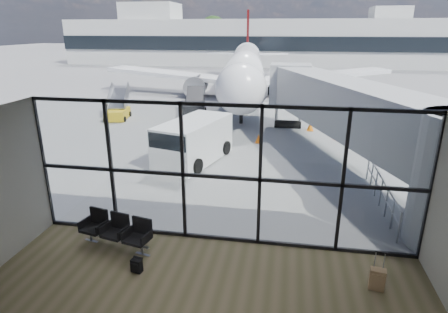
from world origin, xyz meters
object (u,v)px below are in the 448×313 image
(seating_row, at_px, (117,229))
(airliner, at_px, (245,67))
(backpack, at_px, (137,266))
(service_van, at_px, (193,141))
(belt_loader, at_px, (195,108))
(suitcase, at_px, (377,279))
(mobile_stairs, at_px, (118,112))

(seating_row, bearing_deg, airliner, 101.93)
(backpack, height_order, service_van, service_van)
(seating_row, bearing_deg, service_van, 100.44)
(belt_loader, bearing_deg, backpack, -92.41)
(seating_row, relative_size, suitcase, 2.25)
(service_van, bearing_deg, mobile_stairs, 149.52)
(service_van, bearing_deg, belt_loader, 119.19)
(suitcase, height_order, belt_loader, belt_loader)
(seating_row, xyz_separation_m, airliner, (0.35, 29.73, 2.11))
(backpack, distance_m, suitcase, 6.50)
(airliner, bearing_deg, backpack, -94.46)
(backpack, relative_size, suitcase, 0.41)
(airliner, height_order, service_van, airliner)
(service_van, relative_size, mobile_stairs, 1.67)
(suitcase, bearing_deg, seating_row, -176.03)
(backpack, height_order, airliner, airliner)
(airliner, bearing_deg, belt_loader, -107.98)
(belt_loader, bearing_deg, service_van, -88.13)
(belt_loader, bearing_deg, suitcase, -74.73)
(backpack, distance_m, airliner, 31.04)
(suitcase, relative_size, service_van, 0.20)
(backpack, xyz_separation_m, service_van, (-0.79, 9.36, 0.88))
(seating_row, distance_m, backpack, 1.67)
(seating_row, relative_size, service_van, 0.46)
(belt_loader, height_order, mobile_stairs, mobile_stairs)
(suitcase, relative_size, belt_loader, 0.23)
(seating_row, height_order, suitcase, suitcase)
(suitcase, height_order, airliner, airliner)
(backpack, xyz_separation_m, belt_loader, (-3.24, 19.34, 0.46))
(seating_row, distance_m, service_van, 8.18)
(mobile_stairs, bearing_deg, seating_row, -75.59)
(suitcase, xyz_separation_m, mobile_stairs, (-15.28, 17.20, 0.17))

